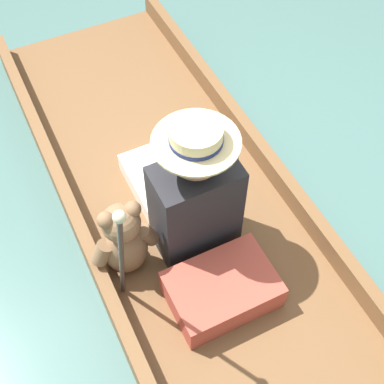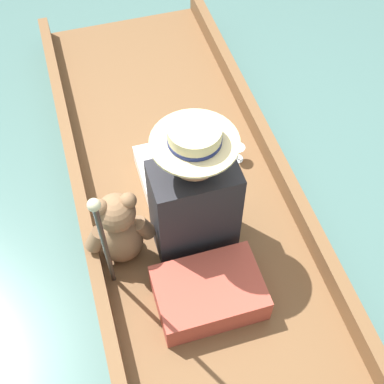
{
  "view_description": "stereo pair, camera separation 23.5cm",
  "coord_description": "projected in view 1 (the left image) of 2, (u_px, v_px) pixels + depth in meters",
  "views": [
    {
      "loc": [
        -0.64,
        -1.4,
        2.37
      ],
      "look_at": [
        -0.03,
        -0.14,
        0.47
      ],
      "focal_mm": 50.0,
      "sensor_mm": 36.0,
      "label": 1
    },
    {
      "loc": [
        -0.42,
        -1.48,
        2.37
      ],
      "look_at": [
        -0.03,
        -0.14,
        0.47
      ],
      "focal_mm": 50.0,
      "sensor_mm": 36.0,
      "label": 2
    }
  ],
  "objects": [
    {
      "name": "ground_plane",
      "position": [
        185.0,
        224.0,
        2.82
      ],
      "size": [
        16.0,
        16.0,
        0.0
      ],
      "primitive_type": "plane",
      "color": "#476B66"
    },
    {
      "name": "walking_cane",
      "position": [
        121.0,
        254.0,
        1.95
      ],
      "size": [
        0.04,
        0.25,
        0.93
      ],
      "color": "#2D2823",
      "rests_on": "punt_boat"
    },
    {
      "name": "seat_cushion",
      "position": [
        222.0,
        289.0,
        2.37
      ],
      "size": [
        0.47,
        0.33,
        0.15
      ],
      "color": "#B24738",
      "rests_on": "punt_boat"
    },
    {
      "name": "wine_glass",
      "position": [
        222.0,
        146.0,
        2.87
      ],
      "size": [
        0.07,
        0.07,
        0.1
      ],
      "color": "silver",
      "rests_on": "punt_boat"
    },
    {
      "name": "punt_boat",
      "position": [
        184.0,
        216.0,
        2.76
      ],
      "size": [
        1.09,
        3.26,
        0.25
      ],
      "color": "brown",
      "rests_on": "ground_plane"
    },
    {
      "name": "teddy_bear",
      "position": [
        124.0,
        241.0,
        2.35
      ],
      "size": [
        0.33,
        0.19,
        0.47
      ],
      "color": "#846042",
      "rests_on": "punt_boat"
    },
    {
      "name": "seated_person",
      "position": [
        188.0,
        191.0,
        2.41
      ],
      "size": [
        0.37,
        0.75,
        0.79
      ],
      "rotation": [
        0.0,
        0.0,
        0.15
      ],
      "color": "white",
      "rests_on": "punt_boat"
    }
  ]
}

